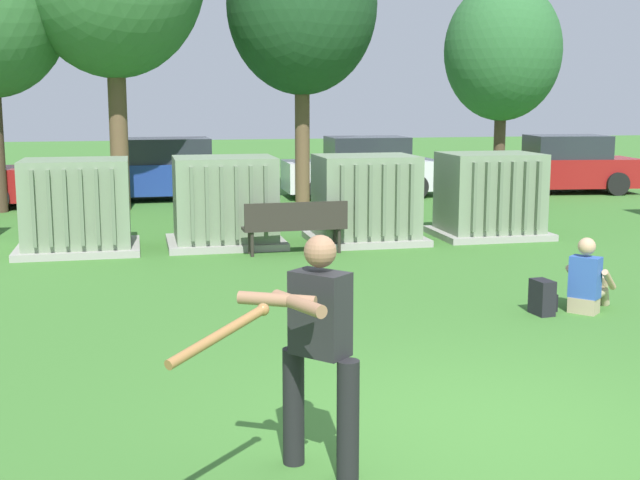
% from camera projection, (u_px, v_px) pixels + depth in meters
% --- Properties ---
extents(ground_plane, '(96.00, 96.00, 0.00)m').
position_uv_depth(ground_plane, '(480.00, 426.00, 6.98)').
color(ground_plane, '#3D752D').
extents(transformer_west, '(2.10, 1.70, 1.62)m').
position_uv_depth(transformer_west, '(77.00, 207.00, 14.71)').
color(transformer_west, '#9E9B93').
rests_on(transformer_west, ground).
extents(transformer_mid_west, '(2.10, 1.70, 1.62)m').
position_uv_depth(transformer_mid_west, '(225.00, 203.00, 15.33)').
color(transformer_mid_west, '#9E9B93').
rests_on(transformer_mid_west, ground).
extents(transformer_mid_east, '(2.10, 1.70, 1.62)m').
position_uv_depth(transformer_mid_east, '(366.00, 200.00, 15.72)').
color(transformer_mid_east, '#9E9B93').
rests_on(transformer_mid_east, ground).
extents(transformer_east, '(2.10, 1.70, 1.62)m').
position_uv_depth(transformer_east, '(490.00, 196.00, 16.34)').
color(transformer_east, '#9E9B93').
rests_on(transformer_east, ground).
extents(park_bench, '(1.81, 0.45, 0.92)m').
position_uv_depth(park_bench, '(295.00, 224.00, 14.51)').
color(park_bench, '#2D2823').
rests_on(park_bench, ground).
extents(batter, '(1.36, 1.27, 1.74)m').
position_uv_depth(batter, '(315.00, 344.00, 5.92)').
color(batter, black).
rests_on(batter, ground).
extents(seated_spectator, '(0.75, 0.72, 0.96)m').
position_uv_depth(seated_spectator, '(588.00, 282.00, 10.66)').
color(seated_spectator, tan).
rests_on(seated_spectator, ground).
extents(backpack, '(0.29, 0.34, 0.44)m').
position_uv_depth(backpack, '(543.00, 298.00, 10.52)').
color(backpack, black).
rests_on(backpack, ground).
extents(tree_center_right, '(3.77, 3.77, 7.21)m').
position_uv_depth(tree_center_right, '(302.00, 5.00, 21.08)').
color(tree_center_right, brown).
rests_on(tree_center_right, ground).
extents(tree_right, '(2.89, 2.89, 5.52)m').
position_uv_depth(tree_right, '(503.00, 52.00, 20.92)').
color(tree_right, '#4C3828').
rests_on(tree_right, ground).
extents(parked_car_left_of_center, '(4.23, 1.99, 1.62)m').
position_uv_depth(parked_car_left_of_center, '(165.00, 171.00, 22.25)').
color(parked_car_left_of_center, navy).
rests_on(parked_car_left_of_center, ground).
extents(parked_car_right_of_center, '(4.23, 1.99, 1.62)m').
position_uv_depth(parked_car_right_of_center, '(363.00, 169.00, 23.01)').
color(parked_car_right_of_center, silver).
rests_on(parked_car_right_of_center, ground).
extents(parked_car_rightmost, '(4.37, 2.29, 1.62)m').
position_uv_depth(parked_car_rightmost, '(562.00, 166.00, 23.91)').
color(parked_car_rightmost, maroon).
rests_on(parked_car_rightmost, ground).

